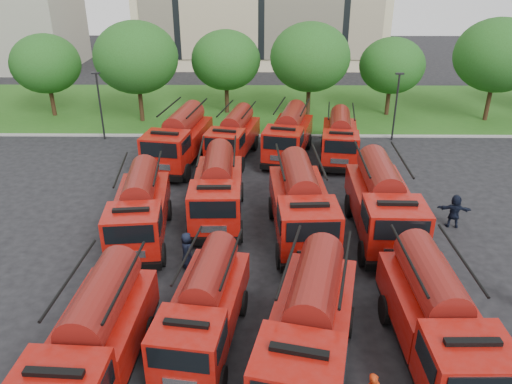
% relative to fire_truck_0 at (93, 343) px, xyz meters
% --- Properties ---
extents(ground, '(140.00, 140.00, 0.00)m').
position_rel_fire_truck_0_xyz_m(ground, '(3.37, 6.74, -1.67)').
color(ground, black).
rests_on(ground, ground).
extents(lawn, '(70.00, 16.00, 0.12)m').
position_rel_fire_truck_0_xyz_m(lawn, '(3.37, 32.74, -1.61)').
color(lawn, '#1F5216').
rests_on(lawn, ground).
extents(curb, '(70.00, 0.30, 0.14)m').
position_rel_fire_truck_0_xyz_m(curb, '(3.37, 24.64, -1.60)').
color(curb, gray).
rests_on(curb, ground).
extents(tree_1, '(5.71, 5.71, 6.98)m').
position_rel_fire_truck_0_xyz_m(tree_1, '(-12.63, 29.74, 2.88)').
color(tree_1, '#382314').
rests_on(tree_1, ground).
extents(tree_2, '(6.72, 6.72, 8.22)m').
position_rel_fire_truck_0_xyz_m(tree_2, '(-4.63, 28.24, 3.68)').
color(tree_2, '#382314').
rests_on(tree_2, ground).
extents(tree_3, '(5.88, 5.88, 7.19)m').
position_rel_fire_truck_0_xyz_m(tree_3, '(2.37, 30.74, 3.01)').
color(tree_3, '#382314').
rests_on(tree_3, ground).
extents(tree_4, '(6.55, 6.55, 8.01)m').
position_rel_fire_truck_0_xyz_m(tree_4, '(9.37, 29.24, 3.55)').
color(tree_4, '#382314').
rests_on(tree_4, ground).
extents(tree_5, '(5.46, 5.46, 6.68)m').
position_rel_fire_truck_0_xyz_m(tree_5, '(16.37, 30.24, 2.68)').
color(tree_5, '#382314').
rests_on(tree_5, ground).
extents(tree_6, '(6.89, 6.89, 8.42)m').
position_rel_fire_truck_0_xyz_m(tree_6, '(24.37, 28.74, 3.82)').
color(tree_6, '#382314').
rests_on(tree_6, ground).
extents(lamp_post_0, '(0.60, 0.25, 5.11)m').
position_rel_fire_truck_0_xyz_m(lamp_post_0, '(-6.63, 23.94, 1.22)').
color(lamp_post_0, black).
rests_on(lamp_post_0, ground).
extents(lamp_post_1, '(0.60, 0.25, 5.11)m').
position_rel_fire_truck_0_xyz_m(lamp_post_1, '(15.37, 23.94, 1.22)').
color(lamp_post_1, black).
rests_on(lamp_post_1, ground).
extents(fire_truck_0, '(3.00, 7.43, 3.32)m').
position_rel_fire_truck_0_xyz_m(fire_truck_0, '(0.00, 0.00, 0.00)').
color(fire_truck_0, black).
rests_on(fire_truck_0, ground).
extents(fire_truck_1, '(3.13, 6.76, 2.96)m').
position_rel_fire_truck_0_xyz_m(fire_truck_1, '(3.36, 2.05, -0.18)').
color(fire_truck_1, black).
rests_on(fire_truck_1, ground).
extents(fire_truck_2, '(4.21, 7.91, 3.43)m').
position_rel_fire_truck_0_xyz_m(fire_truck_2, '(7.00, 0.78, 0.05)').
color(fire_truck_2, black).
rests_on(fire_truck_2, ground).
extents(fire_truck_3, '(2.81, 7.39, 3.34)m').
position_rel_fire_truck_0_xyz_m(fire_truck_3, '(11.40, 1.26, 0.01)').
color(fire_truck_3, black).
rests_on(fire_truck_3, ground).
extents(fire_truck_4, '(3.19, 7.34, 3.24)m').
position_rel_fire_truck_0_xyz_m(fire_truck_4, '(-0.55, 9.34, -0.04)').
color(fire_truck_4, black).
rests_on(fire_truck_4, ground).
extents(fire_truck_5, '(2.84, 7.36, 3.32)m').
position_rel_fire_truck_0_xyz_m(fire_truck_5, '(3.07, 11.61, -0.00)').
color(fire_truck_5, black).
rests_on(fire_truck_5, ground).
extents(fire_truck_6, '(3.17, 7.86, 3.52)m').
position_rel_fire_truck_0_xyz_m(fire_truck_6, '(7.35, 9.62, 0.10)').
color(fire_truck_6, black).
rests_on(fire_truck_6, ground).
extents(fire_truck_7, '(3.04, 7.90, 3.56)m').
position_rel_fire_truck_0_xyz_m(fire_truck_7, '(11.38, 9.78, 0.12)').
color(fire_truck_7, black).
rests_on(fire_truck_7, ground).
extents(fire_truck_8, '(3.91, 8.03, 3.50)m').
position_rel_fire_truck_0_xyz_m(fire_truck_8, '(-0.06, 19.07, 0.09)').
color(fire_truck_8, black).
rests_on(fire_truck_8, ground).
extents(fire_truck_9, '(3.66, 7.13, 3.10)m').
position_rel_fire_truck_0_xyz_m(fire_truck_9, '(3.49, 20.28, -0.11)').
color(fire_truck_9, black).
rests_on(fire_truck_9, ground).
extents(fire_truck_10, '(3.92, 7.48, 3.24)m').
position_rel_fire_truck_0_xyz_m(fire_truck_10, '(7.29, 20.45, -0.04)').
color(fire_truck_10, black).
rests_on(fire_truck_10, ground).
extents(fire_truck_11, '(3.19, 6.97, 3.06)m').
position_rel_fire_truck_0_xyz_m(fire_truck_11, '(10.73, 20.02, -0.13)').
color(fire_truck_11, black).
rests_on(fire_truck_11, ground).
extents(firefighter_4, '(0.89, 1.01, 1.74)m').
position_rel_fire_truck_0_xyz_m(firefighter_4, '(2.05, 6.79, -1.67)').
color(firefighter_4, black).
rests_on(firefighter_4, ground).
extents(firefighter_5, '(1.79, 1.02, 1.81)m').
position_rel_fire_truck_0_xyz_m(firefighter_5, '(15.36, 10.60, -1.67)').
color(firefighter_5, black).
rests_on(firefighter_5, ground).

